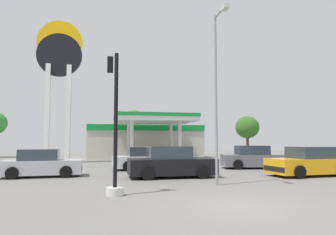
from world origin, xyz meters
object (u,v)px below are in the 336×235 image
object	(u,v)px
car_1	(254,158)
car_4	(309,163)
car_2	(42,164)
car_0	(144,159)
traffic_signal_0	(115,144)
station_pole_sign	(59,72)
tree_1	(134,125)
tree_2	(247,127)
corner_streetlamp	(217,82)
car_3	(171,163)

from	to	relation	value
car_1	car_4	bearing A→B (deg)	-80.54
car_2	car_4	bearing A→B (deg)	-9.88
car_0	traffic_signal_0	world-z (taller)	traffic_signal_0
station_pole_sign	tree_1	xyz separation A→B (m)	(7.48, 10.02, -4.11)
tree_2	traffic_signal_0	bearing A→B (deg)	-124.10
tree_1	corner_streetlamp	world-z (taller)	corner_streetlamp
station_pole_sign	tree_1	size ratio (longest dim) A/B	2.20
station_pole_sign	car_4	distance (m)	21.07
station_pole_sign	car_1	size ratio (longest dim) A/B	2.70
car_3	traffic_signal_0	bearing A→B (deg)	-122.83
car_4	car_1	bearing A→B (deg)	99.46
car_1	station_pole_sign	bearing A→B (deg)	150.10
car_0	car_2	distance (m)	6.58
car_0	car_2	world-z (taller)	car_0
corner_streetlamp	car_3	bearing A→B (deg)	111.78
car_1	tree_2	distance (m)	20.63
car_0	corner_streetlamp	world-z (taller)	corner_streetlamp
car_0	car_1	world-z (taller)	car_1
station_pole_sign	tree_2	bearing A→B (deg)	24.37
car_0	traffic_signal_0	xyz separation A→B (m)	(-2.24, -9.38, 1.13)
car_2	tree_1	world-z (taller)	tree_1
car_4	tree_1	size ratio (longest dim) A/B	0.80
station_pole_sign	car_4	world-z (taller)	station_pole_sign
car_2	tree_1	xyz separation A→B (m)	(6.68, 20.48, 3.19)
tree_2	tree_1	bearing A→B (deg)	-178.83
tree_2	corner_streetlamp	distance (m)	29.32
car_0	car_4	size ratio (longest dim) A/B	0.94
station_pole_sign	car_2	world-z (taller)	station_pole_sign
car_1	tree_1	distance (m)	19.64
car_0	tree_2	xyz separation A→B (m)	(16.17, 17.81, 3.01)
traffic_signal_0	tree_1	world-z (taller)	tree_1
tree_1	tree_2	world-z (taller)	tree_1
station_pole_sign	car_2	size ratio (longest dim) A/B	3.00
station_pole_sign	tree_1	distance (m)	13.16
car_0	car_1	bearing A→B (deg)	-5.21
car_1	corner_streetlamp	size ratio (longest dim) A/B	0.62
car_4	tree_1	bearing A→B (deg)	108.12
car_4	car_3	bearing A→B (deg)	173.58
tree_1	corner_streetlamp	size ratio (longest dim) A/B	0.76
tree_2	corner_streetlamp	size ratio (longest dim) A/B	0.69
tree_2	car_2	bearing A→B (deg)	-136.66
traffic_signal_0	car_1	bearing A→B (deg)	41.64
car_2	car_3	world-z (taller)	car_3
car_0	car_2	xyz separation A→B (m)	(-5.87, -2.98, -0.01)
station_pole_sign	tree_2	size ratio (longest dim) A/B	2.41
car_1	tree_1	xyz separation A→B (m)	(-6.71, 18.19, 3.14)
car_1	car_2	bearing A→B (deg)	-170.29
car_3	tree_1	distance (m)	22.33
car_0	car_3	distance (m)	4.68
traffic_signal_0	tree_2	bearing A→B (deg)	55.90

